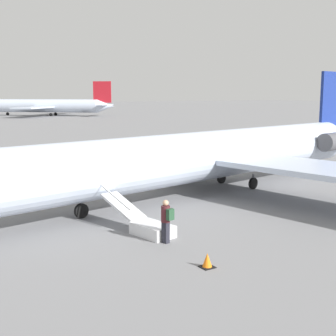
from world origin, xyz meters
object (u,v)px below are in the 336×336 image
airplane_main (220,153)px  airplane_far_right (45,106)px  passenger (166,218)px  boarding_stairs (146,224)px

airplane_main → airplane_far_right: size_ratio=1.07×
airplane_main → passenger: bearing=30.1°
boarding_stairs → passenger: (-0.02, 1.54, 0.61)m
airplane_far_right → boarding_stairs: airplane_far_right is taller
boarding_stairs → airplane_main: bearing=-66.7°
airplane_far_right → boarding_stairs: size_ratio=7.75×
airplane_main → passenger: (8.40, 7.01, -1.25)m
airplane_far_right → boarding_stairs: (31.20, 107.45, -2.32)m
boarding_stairs → passenger: 1.66m
airplane_far_right → passenger: size_ratio=18.39×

